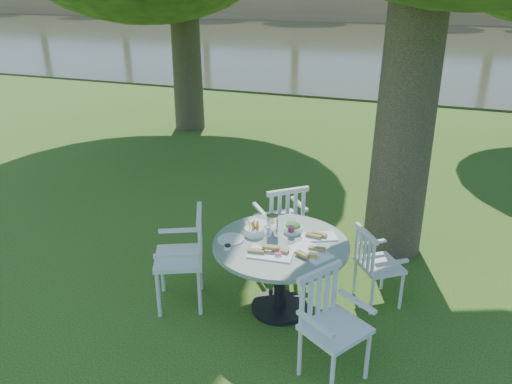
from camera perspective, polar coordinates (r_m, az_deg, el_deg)
ground at (r=5.74m, az=-0.69°, el=-8.58°), size 140.00×140.00×0.00m
table at (r=4.77m, az=2.83°, el=-7.49°), size 1.28×1.28×0.74m
chair_ne at (r=5.04m, az=13.19°, el=-7.70°), size 0.55×0.56×0.81m
chair_nw at (r=5.58m, az=3.11°, el=-3.02°), size 0.66×0.65×0.95m
chair_sw at (r=4.92m, az=-7.72°, el=-6.72°), size 0.63×0.65×0.99m
chair_se at (r=4.13m, az=8.17°, el=-13.90°), size 0.61×0.62×0.92m
tableware at (r=4.73m, az=2.40°, el=-4.90°), size 1.12×0.78×0.22m
river at (r=27.79m, az=16.87°, el=15.76°), size 100.00×28.00×0.12m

